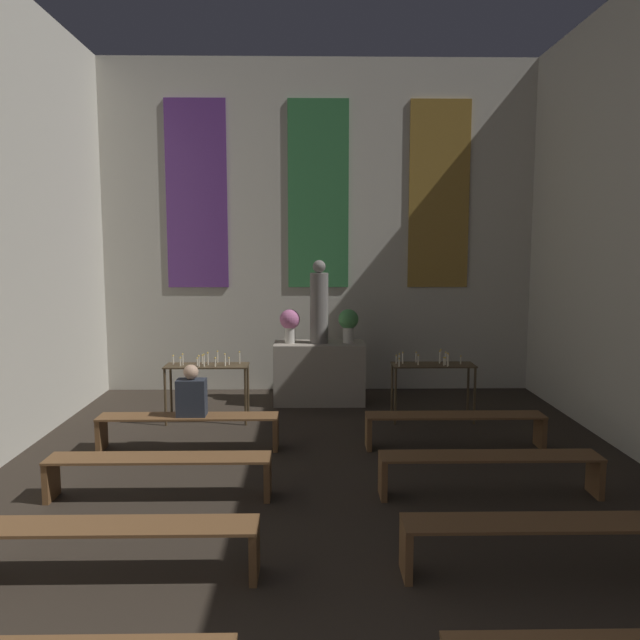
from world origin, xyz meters
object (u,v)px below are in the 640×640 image
at_px(statue, 319,305).
at_px(pew_third_right, 490,465).
at_px(pew_second_left, 111,538).
at_px(person_seated, 192,394).
at_px(flower_vase_left, 290,322).
at_px(pew_second_right, 547,535).
at_px(pew_back_right, 455,423).
at_px(altar, 319,373).
at_px(candle_rack_left, 207,373).
at_px(pew_third_left, 159,467).
at_px(candle_rack_right, 433,372).
at_px(pew_back_left, 189,424).
at_px(flower_vase_right, 348,322).

xyz_separation_m(statue, pew_third_right, (1.68, -3.87, -1.28)).
height_order(pew_second_left, person_seated, person_seated).
relative_size(flower_vase_left, pew_second_right, 0.24).
bearing_deg(pew_second_left, pew_second_right, 0.00).
relative_size(pew_second_left, pew_back_right, 1.00).
height_order(altar, flower_vase_left, flower_vase_left).
relative_size(altar, candle_rack_left, 1.22).
relative_size(altar, pew_second_left, 0.65).
bearing_deg(pew_back_right, pew_third_left, -155.39).
bearing_deg(candle_rack_right, candle_rack_left, -179.99).
bearing_deg(candle_rack_right, flower_vase_left, 152.38).
xyz_separation_m(pew_second_right, pew_third_left, (-3.36, 1.54, 0.00)).
height_order(statue, flower_vase_left, statue).
relative_size(flower_vase_left, pew_third_right, 0.24).
bearing_deg(pew_back_left, pew_third_right, -24.61).
distance_m(pew_second_right, pew_third_left, 3.69).
relative_size(pew_third_right, pew_back_left, 1.00).
height_order(pew_third_left, pew_back_left, same).
distance_m(flower_vase_left, pew_back_left, 2.81).
distance_m(statue, flower_vase_left, 0.55).
relative_size(statue, pew_second_right, 0.59).
bearing_deg(candle_rack_left, pew_third_left, -90.84).
height_order(flower_vase_right, person_seated, flower_vase_right).
bearing_deg(pew_back_left, candle_rack_right, 20.41).
xyz_separation_m(pew_second_right, pew_third_right, (0.00, 1.54, 0.00)).
distance_m(pew_third_right, person_seated, 3.67).
relative_size(pew_second_right, pew_third_left, 1.00).
relative_size(flower_vase_right, candle_rack_right, 0.46).
distance_m(candle_rack_right, pew_second_left, 5.45).
height_order(candle_rack_right, pew_third_left, candle_rack_right).
bearing_deg(pew_third_right, flower_vase_right, 107.29).
xyz_separation_m(statue, flower_vase_left, (-0.47, 0.00, -0.28)).
bearing_deg(candle_rack_left, pew_back_right, -20.39).
xyz_separation_m(altar, pew_third_left, (-1.68, -3.87, -0.17)).
distance_m(flower_vase_left, flower_vase_right, 0.95).
bearing_deg(pew_third_left, candle_rack_left, 89.16).
distance_m(altar, candle_rack_right, 1.99).
distance_m(flower_vase_left, pew_back_right, 3.33).
height_order(statue, pew_third_left, statue).
xyz_separation_m(pew_third_left, pew_back_left, (0.00, 1.54, 0.00)).
bearing_deg(flower_vase_left, pew_second_left, -102.56).
bearing_deg(statue, pew_back_right, -54.30).
bearing_deg(candle_rack_right, altar, 146.00).
bearing_deg(person_seated, pew_back_left, 180.00).
xyz_separation_m(flower_vase_left, person_seated, (-1.16, -2.34, -0.61)).
distance_m(statue, person_seated, 2.99).
distance_m(pew_second_left, pew_second_right, 3.36).
bearing_deg(pew_second_left, pew_third_left, 90.00).
bearing_deg(candle_rack_right, flower_vase_right, 136.50).
height_order(flower_vase_right, pew_third_left, flower_vase_right).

